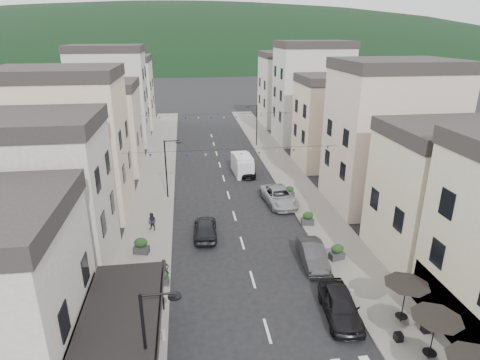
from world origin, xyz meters
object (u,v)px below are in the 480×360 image
(parked_car_a, at_px, (340,305))
(parked_car_c, at_px, (279,196))
(parked_car_e, at_px, (205,228))
(pedestrian_b, at_px, (152,222))
(delivery_van, at_px, (242,164))
(pedestrian_a, at_px, (165,271))
(parked_car_d, at_px, (247,169))
(parked_car_b, at_px, (313,254))

(parked_car_a, relative_size, parked_car_c, 0.83)
(parked_car_c, relative_size, parked_car_e, 1.25)
(pedestrian_b, bearing_deg, delivery_van, 82.97)
(parked_car_c, height_order, pedestrian_a, pedestrian_a)
(parked_car_a, distance_m, pedestrian_b, 16.91)
(parked_car_c, bearing_deg, delivery_van, 98.17)
(pedestrian_b, bearing_deg, parked_car_e, 9.24)
(parked_car_e, relative_size, pedestrian_b, 2.90)
(parked_car_a, distance_m, pedestrian_a, 11.30)
(parked_car_d, xyz_separation_m, pedestrian_b, (-9.93, -12.94, 0.24))
(parked_car_c, distance_m, pedestrian_a, 15.64)
(pedestrian_a, relative_size, pedestrian_b, 1.05)
(parked_car_e, bearing_deg, parked_car_a, 126.10)
(parked_car_c, xyz_separation_m, delivery_van, (-2.27, 9.27, 0.37))
(parked_car_b, relative_size, delivery_van, 0.90)
(parked_car_e, xyz_separation_m, delivery_van, (5.13, 14.90, 0.38))
(parked_car_b, distance_m, parked_car_e, 8.97)
(parked_car_a, xyz_separation_m, parked_car_e, (-7.23, 10.85, -0.03))
(parked_car_a, bearing_deg, parked_car_c, 94.97)
(parked_car_e, bearing_deg, parked_car_c, -140.32)
(parked_car_e, bearing_deg, parked_car_b, 148.03)
(parked_car_a, height_order, parked_car_d, parked_car_a)
(parked_car_a, relative_size, parked_car_d, 1.04)
(delivery_van, height_order, pedestrian_a, delivery_van)
(delivery_van, height_order, pedestrian_b, delivery_van)
(delivery_van, bearing_deg, parked_car_b, -85.89)
(parked_car_e, distance_m, delivery_van, 15.76)
(pedestrian_b, bearing_deg, parked_car_b, -1.01)
(delivery_van, bearing_deg, parked_car_c, -78.62)
(delivery_van, bearing_deg, pedestrian_b, -127.55)
(parked_car_b, relative_size, parked_car_d, 0.99)
(parked_car_c, distance_m, parked_car_d, 8.98)
(parked_car_d, bearing_deg, parked_car_b, -80.97)
(parked_car_a, height_order, parked_car_e, parked_car_a)
(parked_car_c, xyz_separation_m, parked_car_d, (-1.80, 8.79, -0.13))
(parked_car_e, relative_size, pedestrian_a, 2.75)
(parked_car_d, height_order, delivery_van, delivery_van)
(parked_car_c, bearing_deg, parked_car_b, -95.57)
(delivery_van, relative_size, pedestrian_a, 3.03)
(parked_car_a, relative_size, delivery_van, 0.94)
(parked_car_e, bearing_deg, pedestrian_b, -16.50)
(delivery_van, bearing_deg, parked_car_a, -87.70)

